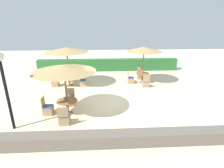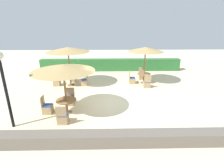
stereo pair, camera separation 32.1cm
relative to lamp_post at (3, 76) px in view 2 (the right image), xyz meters
name	(u,v)px [view 2 (the right image)]	position (x,y,z in m)	size (l,w,h in m)	color
ground_plane	(112,102)	(4.43, 2.38, -2.35)	(40.00, 40.00, 0.00)	beige
hedge_row	(110,65)	(4.43, 9.38, -1.80)	(13.00, 0.70, 1.10)	#2D6B33
stone_border	(115,139)	(4.43, -1.31, -2.10)	(10.00, 0.56, 0.51)	#6B6056
lamp_post	(3,76)	(0.00, 0.00, 0.00)	(0.36, 0.36, 3.32)	black
parasol_front_left	(63,68)	(2.10, 1.20, -0.01)	(2.97, 2.97, 2.52)	olive
round_table_front_left	(66,103)	(2.10, 1.20, -1.80)	(1.01, 1.01, 0.72)	olive
patio_chair_front_left_north	(70,100)	(2.08, 2.14, -2.09)	(0.46, 0.46, 0.93)	tan
patio_chair_front_left_west	(47,108)	(1.12, 1.19, -2.09)	(0.46, 0.46, 0.93)	tan
patio_chair_front_left_south	(63,118)	(2.13, 0.24, -2.09)	(0.46, 0.46, 0.93)	tan
parasol_back_left	(68,50)	(1.48, 5.29, 0.24)	(2.97, 2.97, 2.76)	olive
round_table_back_left	(70,78)	(1.48, 5.29, -1.78)	(1.13, 1.13, 0.72)	olive
patio_chair_back_left_west	(57,82)	(0.47, 5.26, -2.09)	(0.46, 0.46, 0.93)	tan
patio_chair_back_left_north	(73,78)	(1.46, 6.27, -2.09)	(0.46, 0.46, 0.93)	tan
patio_chair_back_left_east	(85,82)	(2.49, 5.27, -2.09)	(0.46, 0.46, 0.93)	tan
parasol_back_right	(146,49)	(6.88, 5.70, 0.17)	(2.56, 2.56, 2.70)	olive
round_table_back_right	(144,76)	(6.88, 5.70, -1.79)	(0.97, 0.97, 0.74)	olive
patio_chair_back_right_north	(142,76)	(6.91, 6.64, -2.09)	(0.46, 0.46, 0.93)	tan
patio_chair_back_right_south	(147,84)	(6.92, 4.77, -2.09)	(0.46, 0.46, 0.93)	tan
patio_chair_back_right_west	(132,80)	(5.97, 5.65, -2.09)	(0.46, 0.46, 0.93)	tan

